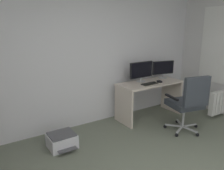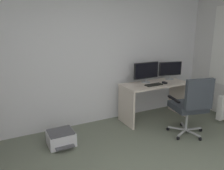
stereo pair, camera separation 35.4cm
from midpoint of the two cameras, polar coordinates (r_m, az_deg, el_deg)
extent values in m
cube|color=silver|center=(4.07, -11.12, 7.10)|extent=(5.46, 0.10, 2.57)
cube|color=beige|center=(4.49, 7.34, 0.46)|extent=(1.32, 0.57, 0.04)
cube|color=beige|center=(4.22, 0.52, -5.53)|extent=(0.04, 0.54, 0.69)
cube|color=beige|center=(5.01, 12.79, -2.59)|extent=(0.04, 0.54, 0.69)
cylinder|color=#B2B5B7|center=(4.51, 5.10, 0.91)|extent=(0.18, 0.18, 0.01)
cylinder|color=#B2B5B7|center=(4.50, 5.11, 1.50)|extent=(0.03, 0.03, 0.08)
cube|color=black|center=(4.46, 5.16, 3.84)|extent=(0.55, 0.04, 0.31)
cube|color=black|center=(4.44, 5.33, 3.79)|extent=(0.51, 0.01, 0.29)
cylinder|color=#B2B5B7|center=(4.90, 10.67, 1.84)|extent=(0.18, 0.18, 0.01)
cylinder|color=#B2B5B7|center=(4.89, 10.70, 2.39)|extent=(0.03, 0.03, 0.09)
cube|color=black|center=(4.86, 10.79, 4.34)|extent=(0.49, 0.14, 0.28)
cube|color=black|center=(4.84, 10.92, 4.30)|extent=(0.45, 0.10, 0.26)
cube|color=black|center=(4.32, 7.22, 0.29)|extent=(0.34, 0.14, 0.02)
cube|color=black|center=(4.49, 9.72, 0.85)|extent=(0.07, 0.11, 0.03)
cube|color=#B7BABC|center=(4.31, 16.74, -9.76)|extent=(0.30, 0.10, 0.02)
sphere|color=black|center=(4.41, 18.30, -9.87)|extent=(0.06, 0.06, 0.06)
cube|color=#B7BABC|center=(4.35, 14.51, -9.31)|extent=(0.18, 0.27, 0.02)
sphere|color=black|center=(4.50, 13.95, -9.01)|extent=(0.06, 0.06, 0.06)
cube|color=#B7BABC|center=(4.23, 13.02, -9.98)|extent=(0.22, 0.25, 0.02)
sphere|color=black|center=(4.25, 10.94, -10.30)|extent=(0.06, 0.06, 0.06)
cube|color=#B7BABC|center=(4.09, 14.37, -10.91)|extent=(0.29, 0.14, 0.02)
sphere|color=black|center=(3.98, 13.57, -12.25)|extent=(0.06, 0.06, 0.06)
cube|color=#B7BABC|center=(4.15, 16.75, -10.75)|extent=(0.06, 0.30, 0.02)
sphere|color=black|center=(4.09, 18.44, -11.88)|extent=(0.06, 0.06, 0.06)
cylinder|color=#B7BABC|center=(4.15, 15.25, -7.76)|extent=(0.04, 0.04, 0.38)
cube|color=#31373F|center=(4.07, 15.48, -4.64)|extent=(0.60, 0.59, 0.10)
cube|color=#31373F|center=(3.77, 18.17, -1.69)|extent=(0.47, 0.18, 0.49)
cube|color=black|center=(3.87, 12.35, -3.07)|extent=(0.12, 0.34, 0.03)
cube|color=black|center=(4.18, 18.66, -2.20)|extent=(0.12, 0.34, 0.03)
cube|color=silver|center=(3.67, -15.34, -13.58)|extent=(0.41, 0.35, 0.21)
cube|color=#4C4C51|center=(3.62, -15.46, -11.97)|extent=(0.37, 0.33, 0.02)
cube|color=#4C4C51|center=(3.51, -14.12, -15.67)|extent=(0.28, 0.10, 0.01)
cube|color=white|center=(4.84, 22.14, -4.62)|extent=(0.08, 0.10, 0.47)
cube|color=white|center=(4.92, 22.85, -4.36)|extent=(0.08, 0.10, 0.47)
cube|color=white|center=(5.01, 23.54, -4.11)|extent=(0.08, 0.10, 0.47)
cube|color=white|center=(5.10, 24.20, -3.88)|extent=(0.08, 0.10, 0.47)
cube|color=white|center=(5.18, 24.85, -3.64)|extent=(0.08, 0.10, 0.47)
camera|label=1|loc=(0.18, -92.83, -0.75)|focal=36.16mm
camera|label=2|loc=(0.18, 87.17, 0.75)|focal=36.16mm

